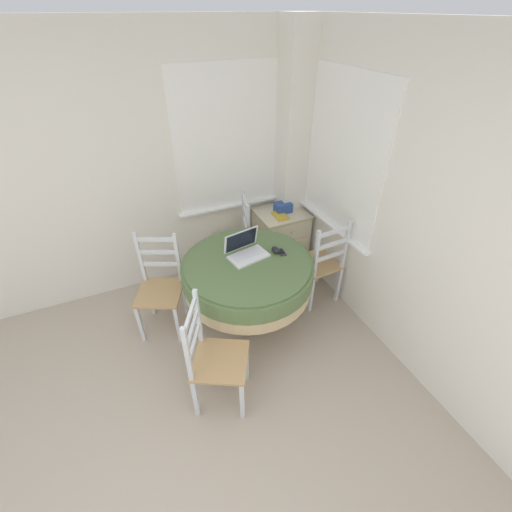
# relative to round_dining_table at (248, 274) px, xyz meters

# --- Properties ---
(corner_room_shell) EXTENTS (4.60, 4.51, 2.55)m
(corner_room_shell) POSITION_rel_round_dining_table_xyz_m (0.08, 0.12, 0.65)
(corner_room_shell) COLOR white
(corner_room_shell) RESTS_ON ground_plane
(round_dining_table) EXTENTS (1.18, 1.18, 0.77)m
(round_dining_table) POSITION_rel_round_dining_table_xyz_m (0.00, 0.00, 0.00)
(round_dining_table) COLOR #4C3D2D
(round_dining_table) RESTS_ON ground_plane
(laptop) EXTENTS (0.38, 0.31, 0.22)m
(laptop) POSITION_rel_round_dining_table_xyz_m (0.03, 0.10, 0.19)
(laptop) COLOR white
(laptop) RESTS_ON round_dining_table
(computer_mouse) EXTENTS (0.07, 0.10, 0.05)m
(computer_mouse) POSITION_rel_round_dining_table_xyz_m (0.29, 0.03, 0.16)
(computer_mouse) COLOR black
(computer_mouse) RESTS_ON round_dining_table
(cell_phone) EXTENTS (0.06, 0.12, 0.01)m
(cell_phone) POSITION_rel_round_dining_table_xyz_m (0.34, 0.00, 0.14)
(cell_phone) COLOR #2D2D33
(cell_phone) RESTS_ON round_dining_table
(dining_chair_near_back_window) EXTENTS (0.49, 0.49, 0.99)m
(dining_chair_near_back_window) POSITION_rel_round_dining_table_xyz_m (0.18, 0.80, -0.17)
(dining_chair_near_back_window) COLOR tan
(dining_chair_near_back_window) RESTS_ON ground_plane
(dining_chair_near_right_window) EXTENTS (0.42, 0.43, 0.99)m
(dining_chair_near_right_window) POSITION_rel_round_dining_table_xyz_m (0.82, 0.04, -0.17)
(dining_chair_near_right_window) COLOR tan
(dining_chair_near_right_window) RESTS_ON ground_plane
(dining_chair_camera_near) EXTENTS (0.55, 0.54, 0.99)m
(dining_chair_camera_near) POSITION_rel_round_dining_table_xyz_m (-0.54, -0.63, -0.17)
(dining_chair_camera_near) COLOR tan
(dining_chair_camera_near) RESTS_ON ground_plane
(dining_chair_left_flank) EXTENTS (0.53, 0.54, 0.99)m
(dining_chair_left_flank) POSITION_rel_round_dining_table_xyz_m (-0.75, 0.33, -0.17)
(dining_chair_left_flank) COLOR tan
(dining_chair_left_flank) RESTS_ON ground_plane
(corner_cabinet) EXTENTS (0.56, 0.51, 0.69)m
(corner_cabinet) POSITION_rel_round_dining_table_xyz_m (0.76, 0.80, -0.29)
(corner_cabinet) COLOR beige
(corner_cabinet) RESTS_ON ground_plane
(storage_box) EXTENTS (0.18, 0.14, 0.11)m
(storage_box) POSITION_rel_round_dining_table_xyz_m (0.78, 0.80, 0.11)
(storage_box) COLOR #2D4C93
(storage_box) RESTS_ON corner_cabinet
(book_on_cabinet) EXTENTS (0.13, 0.21, 0.02)m
(book_on_cabinet) POSITION_rel_round_dining_table_xyz_m (0.70, 0.72, 0.07)
(book_on_cabinet) COLOR gold
(book_on_cabinet) RESTS_ON corner_cabinet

